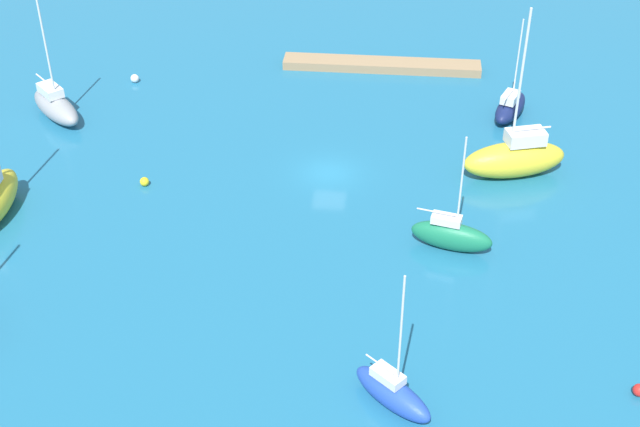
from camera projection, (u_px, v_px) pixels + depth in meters
name	position (u px, v px, depth m)	size (l,w,h in m)	color
water	(329.00, 173.00, 66.25)	(160.00, 160.00, 0.00)	#1E668C
pier_dock	(382.00, 65.00, 80.69)	(18.11, 2.31, 0.78)	#997A56
sailboat_yellow_lone_north	(515.00, 157.00, 65.10)	(8.27, 4.77, 13.27)	yellow
sailboat_gray_west_end	(56.00, 106.00, 72.64)	(6.36, 6.39, 10.59)	gray
sailboat_blue_center_basin	(392.00, 392.00, 46.71)	(4.94, 4.54, 9.06)	#2347B2
sailboat_green_far_south	(451.00, 235.00, 57.94)	(5.67, 2.81, 8.62)	#19724C
sailboat_navy_outer_mooring	(510.00, 107.00, 72.88)	(3.86, 5.77, 8.55)	#141E4C
mooring_buoy_yellow	(144.00, 182.00, 64.63)	(0.68, 0.68, 0.68)	yellow
mooring_buoy_white	(135.00, 78.00, 78.45)	(0.75, 0.75, 0.75)	white
mooring_buoy_red	(639.00, 390.00, 47.58)	(0.71, 0.71, 0.71)	red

